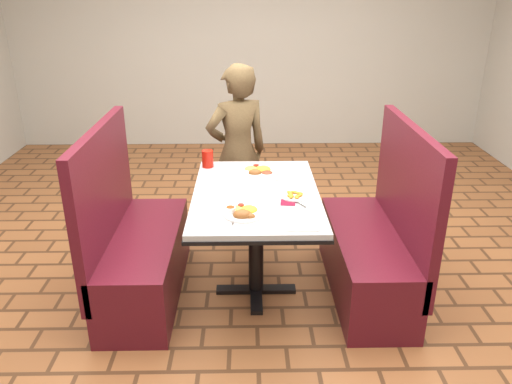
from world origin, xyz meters
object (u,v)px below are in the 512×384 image
at_px(plantain_plate, 294,196).
at_px(red_tumbler, 208,159).
at_px(booth_bench_right, 374,249).
at_px(far_dinner_plate, 259,170).
at_px(near_dinner_plate, 243,211).
at_px(diner_person, 237,153).
at_px(booth_bench_left, 137,251).
at_px(dining_table, 256,206).

height_order(plantain_plate, red_tumbler, red_tumbler).
bearing_deg(booth_bench_right, far_dinner_plate, 155.57).
relative_size(booth_bench_right, near_dinner_plate, 4.82).
bearing_deg(booth_bench_right, near_dinner_plate, -158.79).
height_order(diner_person, red_tumbler, diner_person).
bearing_deg(far_dinner_plate, booth_bench_left, -157.07).
height_order(dining_table, plantain_plate, plantain_plate).
bearing_deg(plantain_plate, booth_bench_right, 8.84).
bearing_deg(dining_table, red_tumbler, 125.17).
bearing_deg(plantain_plate, far_dinner_plate, 115.45).
bearing_deg(plantain_plate, diner_person, 110.38).
bearing_deg(red_tumbler, diner_person, 63.93).
bearing_deg(booth_bench_right, booth_bench_left, 180.00).
bearing_deg(diner_person, plantain_plate, 87.75).
relative_size(booth_bench_left, far_dinner_plate, 4.50).
bearing_deg(far_dinner_plate, dining_table, -94.62).
relative_size(booth_bench_left, diner_person, 0.84).
bearing_deg(far_dinner_plate, booth_bench_right, -24.43).
distance_m(booth_bench_left, far_dinner_plate, 1.00).
distance_m(dining_table, plantain_plate, 0.27).
height_order(far_dinner_plate, plantain_plate, far_dinner_plate).
xyz_separation_m(booth_bench_right, diner_person, (-0.93, 0.91, 0.39)).
bearing_deg(far_dinner_plate, near_dinner_plate, -98.87).
relative_size(near_dinner_plate, far_dinner_plate, 0.93).
relative_size(near_dinner_plate, red_tumbler, 2.01).
bearing_deg(red_tumbler, booth_bench_left, -133.34).
distance_m(diner_person, far_dinner_plate, 0.58).
bearing_deg(plantain_plate, booth_bench_left, 175.17).
height_order(near_dinner_plate, red_tumbler, red_tumbler).
bearing_deg(red_tumbler, booth_bench_right, -23.03).
bearing_deg(booth_bench_right, dining_table, 180.00).
height_order(near_dinner_plate, plantain_plate, near_dinner_plate).
bearing_deg(near_dinner_plate, plantain_plate, 38.73).
relative_size(booth_bench_left, booth_bench_right, 1.00).
relative_size(diner_person, near_dinner_plate, 5.76).
xyz_separation_m(far_dinner_plate, red_tumbler, (-0.37, 0.13, 0.04)).
relative_size(diner_person, red_tumbler, 11.59).
height_order(diner_person, near_dinner_plate, diner_person).
distance_m(booth_bench_left, near_dinner_plate, 0.91).
xyz_separation_m(diner_person, plantain_plate, (0.37, -1.00, 0.04)).
bearing_deg(near_dinner_plate, dining_table, 76.86).
xyz_separation_m(booth_bench_left, red_tumbler, (0.46, 0.48, 0.48)).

